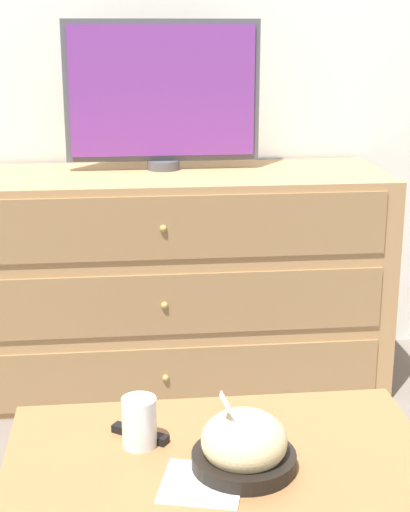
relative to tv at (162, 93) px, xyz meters
The scene contains 9 objects.
ground_plane 1.12m from the tv, 65.77° to the left, with size 12.00×12.00×0.00m, color #70665B.
wall_back 0.33m from the tv, 68.07° to the left, with size 12.00×0.05×2.60m.
dresser 0.69m from the tv, 105.02° to the right, with size 1.66×0.55×0.82m.
tv is the anchor object (origin of this frame).
coffee_table 1.57m from the tv, 88.57° to the right, with size 0.92×0.53×0.44m.
takeout_bowl 1.58m from the tv, 86.93° to the right, with size 0.22×0.22×0.18m.
drink_cup 1.48m from the tv, 95.73° to the right, with size 0.08×0.08×0.11m.
napkin 1.65m from the tv, 90.56° to the right, with size 0.20×0.20×0.00m.
remote_control 1.47m from the tv, 95.81° to the right, with size 0.13×0.10×0.02m.
Camera 1 is at (-0.25, -3.10, 1.32)m, focal length 55.00 mm.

